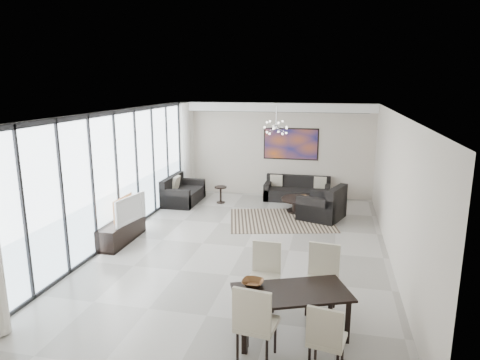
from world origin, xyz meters
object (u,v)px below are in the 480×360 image
(tv_console, at_px, (122,231))
(dining_table, at_px, (291,297))
(television, at_px, (127,209))
(coffee_table, at_px, (301,204))
(sofa_main, at_px, (297,192))

(tv_console, relative_size, dining_table, 0.87)
(television, bearing_deg, coffee_table, -38.39)
(coffee_table, height_order, tv_console, tv_console)
(sofa_main, xyz_separation_m, television, (-3.37, -4.36, 0.54))
(tv_console, relative_size, television, 1.52)
(tv_console, bearing_deg, dining_table, -34.74)
(coffee_table, distance_m, sofa_main, 1.21)
(sofa_main, distance_m, tv_console, 5.60)
(dining_table, bearing_deg, coffee_table, 93.19)
(tv_console, bearing_deg, coffee_table, 40.22)
(coffee_table, distance_m, television, 4.81)
(sofa_main, relative_size, dining_table, 1.09)
(sofa_main, bearing_deg, dining_table, -85.77)
(tv_console, height_order, dining_table, dining_table)
(sofa_main, height_order, dining_table, sofa_main)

